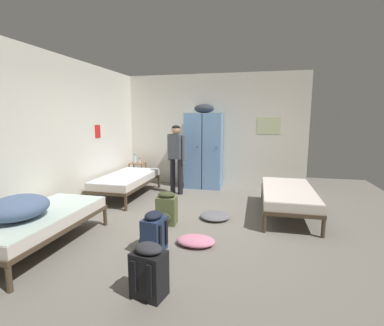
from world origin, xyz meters
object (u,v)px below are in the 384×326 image
object	(u,v)px
locker_bank	(204,149)
water_bottle	(135,159)
backpack_olive	(167,209)
person_traveler	(176,153)
backpack_navy	(153,233)
shelf_unit	(138,171)
clothes_pile_grey	(215,216)
bed_left_rear	(127,180)
bed_left_front	(40,221)
clothes_pile_pink	(196,241)
backpack_black	(150,271)
bed_right	(288,194)
lotion_bottle	(139,161)
bedding_heap	(18,207)

from	to	relation	value
locker_bank	water_bottle	world-z (taller)	locker_bank
water_bottle	backpack_olive	world-z (taller)	water_bottle
person_traveler	backpack_navy	world-z (taller)	person_traveler
shelf_unit	backpack_olive	size ratio (longest dim) A/B	1.04
shelf_unit	clothes_pile_grey	world-z (taller)	shelf_unit
bed_left_rear	backpack_navy	world-z (taller)	backpack_navy
clothes_pile_grey	bed_left_front	bearing A→B (deg)	-142.60
clothes_pile_grey	clothes_pile_pink	bearing A→B (deg)	-95.67
backpack_black	bed_right	bearing A→B (deg)	60.82
bed_left_front	backpack_black	world-z (taller)	backpack_black
bed_left_front	backpack_navy	size ratio (longest dim) A/B	3.45
person_traveler	lotion_bottle	xyz separation A→B (m)	(-1.19, 0.62, -0.32)
bed_right	bedding_heap	size ratio (longest dim) A/B	2.45
bed_left_rear	lotion_bottle	distance (m)	1.15
backpack_black	lotion_bottle	bearing A→B (deg)	114.82
water_bottle	person_traveler	bearing A→B (deg)	-26.95
bed_left_rear	lotion_bottle	world-z (taller)	lotion_bottle
bedding_heap	backpack_navy	size ratio (longest dim) A/B	1.41
bed_right	bedding_heap	xyz separation A→B (m)	(-3.46, -2.38, 0.26)
lotion_bottle	backpack_navy	xyz separation A→B (m)	(1.70, -3.45, -0.37)
bed_left_front	clothes_pile_pink	world-z (taller)	bed_left_front
bed_right	lotion_bottle	size ratio (longest dim) A/B	13.98
bed_right	person_traveler	world-z (taller)	person_traveler
shelf_unit	backpack_olive	xyz separation A→B (m)	(1.63, -2.53, -0.09)
shelf_unit	backpack_black	distance (m)	4.83
bed_right	lotion_bottle	world-z (taller)	lotion_bottle
bed_right	water_bottle	xyz separation A→B (m)	(-3.70, 1.61, 0.29)
bedding_heap	shelf_unit	bearing A→B (deg)	92.35
shelf_unit	person_traveler	bearing A→B (deg)	-27.70
shelf_unit	bed_left_front	size ratio (longest dim) A/B	0.30
bed_right	backpack_black	xyz separation A→B (m)	(-1.55, -2.77, -0.12)
locker_bank	bed_left_front	bearing A→B (deg)	-111.69
locker_bank	bed_right	distance (m)	2.56
person_traveler	backpack_olive	distance (m)	2.03
lotion_bottle	clothes_pile_grey	bearing A→B (deg)	-41.72
bed_left_front	water_bottle	xyz separation A→B (m)	(-0.33, 3.74, 0.29)
water_bottle	backpack_black	world-z (taller)	water_bottle
bed_right	clothes_pile_grey	size ratio (longest dim) A/B	3.69
bed_left_rear	clothes_pile_grey	bearing A→B (deg)	-24.01
backpack_olive	bed_left_front	bearing A→B (deg)	-139.20
backpack_navy	clothes_pile_grey	xyz separation A→B (m)	(0.61, 1.39, -0.21)
clothes_pile_pink	water_bottle	bearing A→B (deg)	126.38
bed_left_front	clothes_pile_pink	distance (m)	2.12
bed_left_front	backpack_olive	world-z (taller)	backpack_olive
water_bottle	lotion_bottle	xyz separation A→B (m)	(0.15, -0.06, -0.04)
water_bottle	bed_left_front	bearing A→B (deg)	-84.96
person_traveler	water_bottle	distance (m)	1.52
bed_left_rear	person_traveler	world-z (taller)	person_traveler
clothes_pile_pink	shelf_unit	bearing A→B (deg)	125.61
backpack_black	bed_left_rear	bearing A→B (deg)	119.52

